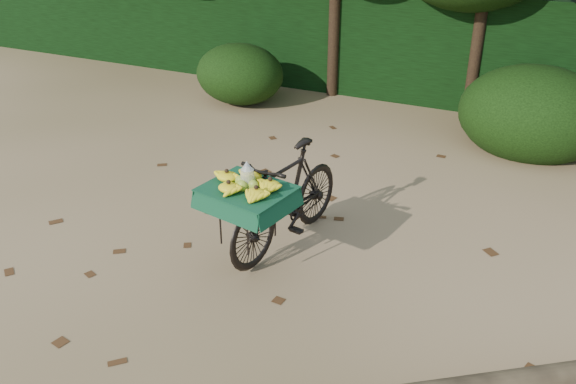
% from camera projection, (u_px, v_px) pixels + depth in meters
% --- Properties ---
extents(ground, '(80.00, 80.00, 0.00)m').
position_uv_depth(ground, '(302.00, 292.00, 5.52)').
color(ground, tan).
rests_on(ground, ground).
extents(vendor_bicycle, '(0.95, 1.87, 1.06)m').
position_uv_depth(vendor_bicycle, '(285.00, 197.00, 5.98)').
color(vendor_bicycle, black).
rests_on(vendor_bicycle, ground).
extents(hedge_backdrop, '(26.00, 1.80, 1.80)m').
position_uv_depth(hedge_backdrop, '(454.00, 41.00, 10.18)').
color(hedge_backdrop, black).
rests_on(hedge_backdrop, ground).
extents(bush_clumps, '(8.80, 1.70, 0.90)m').
position_uv_depth(bush_clumps, '(457.00, 107.00, 8.59)').
color(bush_clumps, black).
rests_on(bush_clumps, ground).
extents(leaf_litter, '(7.00, 7.30, 0.01)m').
position_uv_depth(leaf_litter, '(328.00, 255.00, 6.04)').
color(leaf_litter, '#452812').
rests_on(leaf_litter, ground).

